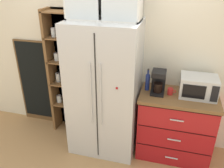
{
  "coord_description": "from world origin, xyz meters",
  "views": [
    {
      "loc": [
        0.82,
        -2.63,
        2.32
      ],
      "look_at": [
        0.1,
        0.01,
        0.99
      ],
      "focal_mm": 37.46,
      "sensor_mm": 36.0,
      "label": 1
    }
  ],
  "objects_px": {
    "mug_red": "(170,91)",
    "coffee_maker": "(158,82)",
    "refrigerator": "(105,89)",
    "bottle_cobalt": "(148,81)",
    "chalkboard_menu": "(37,82)",
    "microwave": "(198,86)"
  },
  "relations": [
    {
      "from": "coffee_maker",
      "to": "bottle_cobalt",
      "type": "relative_size",
      "value": 1.06
    },
    {
      "from": "chalkboard_menu",
      "to": "microwave",
      "type": "bearing_deg",
      "value": -4.84
    },
    {
      "from": "chalkboard_menu",
      "to": "bottle_cobalt",
      "type": "bearing_deg",
      "value": -6.43
    },
    {
      "from": "mug_red",
      "to": "chalkboard_menu",
      "type": "distance_m",
      "value": 2.12
    },
    {
      "from": "coffee_maker",
      "to": "chalkboard_menu",
      "type": "distance_m",
      "value": 1.98
    },
    {
      "from": "coffee_maker",
      "to": "bottle_cobalt",
      "type": "height_order",
      "value": "coffee_maker"
    },
    {
      "from": "microwave",
      "to": "bottle_cobalt",
      "type": "height_order",
      "value": "bottle_cobalt"
    },
    {
      "from": "chalkboard_menu",
      "to": "mug_red",
      "type": "bearing_deg",
      "value": -6.91
    },
    {
      "from": "mug_red",
      "to": "chalkboard_menu",
      "type": "bearing_deg",
      "value": 173.09
    },
    {
      "from": "microwave",
      "to": "coffee_maker",
      "type": "distance_m",
      "value": 0.49
    },
    {
      "from": "refrigerator",
      "to": "mug_red",
      "type": "height_order",
      "value": "refrigerator"
    },
    {
      "from": "bottle_cobalt",
      "to": "mug_red",
      "type": "bearing_deg",
      "value": -9.77
    },
    {
      "from": "mug_red",
      "to": "microwave",
      "type": "bearing_deg",
      "value": 8.62
    },
    {
      "from": "bottle_cobalt",
      "to": "microwave",
      "type": "bearing_deg",
      "value": -0.23
    },
    {
      "from": "mug_red",
      "to": "coffee_maker",
      "type": "bearing_deg",
      "value": 177.45
    },
    {
      "from": "microwave",
      "to": "chalkboard_menu",
      "type": "height_order",
      "value": "chalkboard_menu"
    },
    {
      "from": "refrigerator",
      "to": "bottle_cobalt",
      "type": "distance_m",
      "value": 0.57
    },
    {
      "from": "refrigerator",
      "to": "mug_red",
      "type": "bearing_deg",
      "value": 4.33
    },
    {
      "from": "bottle_cobalt",
      "to": "chalkboard_menu",
      "type": "distance_m",
      "value": 1.84
    },
    {
      "from": "coffee_maker",
      "to": "bottle_cobalt",
      "type": "distance_m",
      "value": 0.15
    },
    {
      "from": "coffee_maker",
      "to": "mug_red",
      "type": "height_order",
      "value": "coffee_maker"
    },
    {
      "from": "microwave",
      "to": "coffee_maker",
      "type": "xyz_separation_m",
      "value": [
        -0.48,
        -0.04,
        0.03
      ]
    }
  ]
}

